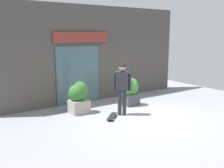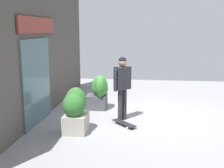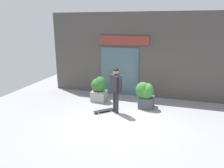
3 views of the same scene
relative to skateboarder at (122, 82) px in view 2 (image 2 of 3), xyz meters
The scene contains 6 objects.
ground_plane 1.25m from the skateboarder, 54.78° to the right, with size 12.00×12.00×0.00m, color gray.
building_facade 2.53m from the skateboarder, 82.26° to the left, with size 8.45×0.31×3.82m.
skateboarder is the anchor object (origin of this frame).
skateboard 1.13m from the skateboarder, 169.75° to the right, with size 0.72×0.70×0.08m.
planter_box_left 1.40m from the skateboarder, 38.81° to the left, with size 0.71×0.68×1.10m.
planter_box_right 1.59m from the skateboarder, 135.65° to the left, with size 0.68×0.57×1.11m.
Camera 2 is at (-7.84, -0.12, 2.50)m, focal length 45.10 mm.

